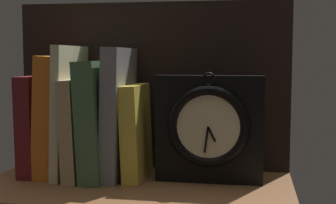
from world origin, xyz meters
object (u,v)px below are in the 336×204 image
at_px(book_green_romantic, 100,119).
at_px(book_yellow_seinlanguage, 136,131).
at_px(book_orange_pandolfini, 55,116).
at_px(framed_clock, 209,128).
at_px(book_tan_shortstories, 82,127).
at_px(book_cream_twain, 70,111).
at_px(book_maroon_dawkins, 37,125).
at_px(book_gray_chess, 119,113).

bearing_deg(book_green_romantic, book_yellow_seinlanguage, 0.00).
bearing_deg(book_orange_pandolfini, framed_clock, -0.84).
bearing_deg(book_orange_pandolfini, book_tan_shortstories, 0.00).
bearing_deg(book_tan_shortstories, book_green_romantic, 0.00).
distance_m(book_orange_pandolfini, book_tan_shortstories, 0.06).
distance_m(book_cream_twain, book_yellow_seinlanguage, 0.13).
distance_m(book_cream_twain, framed_clock, 0.27).
distance_m(book_maroon_dawkins, book_green_romantic, 0.13).
bearing_deg(book_yellow_seinlanguage, framed_clock, -1.81).
height_order(book_cream_twain, book_tan_shortstories, book_cream_twain).
relative_size(book_tan_shortstories, book_gray_chess, 0.76).
relative_size(book_cream_twain, book_gray_chess, 1.02).
distance_m(book_orange_pandolfini, book_green_romantic, 0.09).
relative_size(book_cream_twain, book_tan_shortstories, 1.33).
xyz_separation_m(book_cream_twain, framed_clock, (0.26, -0.00, -0.03)).
xyz_separation_m(book_cream_twain, book_green_romantic, (0.06, 0.00, -0.01)).
height_order(book_green_romantic, book_yellow_seinlanguage, book_green_romantic).
height_order(book_orange_pandolfini, book_cream_twain, book_cream_twain).
bearing_deg(book_maroon_dawkins, book_gray_chess, 0.00).
xyz_separation_m(book_maroon_dawkins, framed_clock, (0.33, -0.00, 0.00)).
bearing_deg(book_orange_pandolfini, book_yellow_seinlanguage, 0.00).
height_order(book_maroon_dawkins, book_cream_twain, book_cream_twain).
bearing_deg(book_yellow_seinlanguage, book_gray_chess, 180.00).
height_order(book_cream_twain, book_green_romantic, book_cream_twain).
relative_size(book_maroon_dawkins, book_gray_chess, 0.78).
bearing_deg(book_cream_twain, book_tan_shortstories, 0.00).
distance_m(book_gray_chess, framed_clock, 0.17).
height_order(book_gray_chess, framed_clock, book_gray_chess).
height_order(book_orange_pandolfini, book_yellow_seinlanguage, book_orange_pandolfini).
bearing_deg(framed_clock, book_maroon_dawkins, 179.26).
bearing_deg(book_green_romantic, book_maroon_dawkins, 180.00).
bearing_deg(framed_clock, book_green_romantic, 178.81).
bearing_deg(book_tan_shortstories, framed_clock, -1.02).
height_order(book_maroon_dawkins, book_green_romantic, book_green_romantic).
height_order(book_tan_shortstories, book_green_romantic, book_green_romantic).
height_order(book_cream_twain, book_gray_chess, book_cream_twain).
bearing_deg(book_gray_chess, book_orange_pandolfini, 180.00).
height_order(book_maroon_dawkins, book_tan_shortstories, book_maroon_dawkins).
height_order(book_green_romantic, book_gray_chess, book_gray_chess).
bearing_deg(book_tan_shortstories, book_maroon_dawkins, 180.00).
distance_m(book_cream_twain, book_tan_shortstories, 0.04).
bearing_deg(book_cream_twain, book_orange_pandolfini, 180.00).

